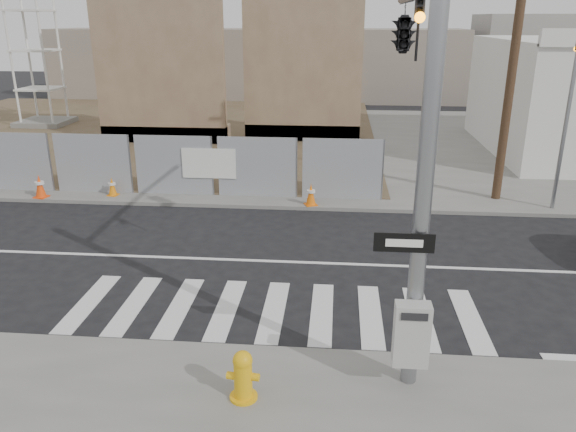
# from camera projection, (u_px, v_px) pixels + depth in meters

# --- Properties ---
(ground) EXTENTS (100.00, 100.00, 0.00)m
(ground) POSITION_uv_depth(u_px,v_px,m) (285.00, 262.00, 14.03)
(ground) COLOR black
(ground) RESTS_ON ground
(sidewalk_far) EXTENTS (50.00, 20.00, 0.12)m
(sidewalk_far) POSITION_uv_depth(u_px,v_px,m) (312.00, 142.00, 27.15)
(sidewalk_far) COLOR slate
(sidewalk_far) RESTS_ON ground
(signal_pole) EXTENTS (0.96, 5.87, 7.00)m
(signal_pole) POSITION_uv_depth(u_px,v_px,m) (409.00, 74.00, 10.30)
(signal_pole) COLOR gray
(signal_pole) RESTS_ON sidewalk_near
(far_signal_pole) EXTENTS (0.16, 0.20, 5.60)m
(far_signal_pole) POSITION_uv_depth(u_px,v_px,m) (570.00, 100.00, 16.50)
(far_signal_pole) COLOR gray
(far_signal_pole) RESTS_ON sidewalk_far
(chain_link_fence) EXTENTS (24.60, 0.04, 2.00)m
(chain_link_fence) POSITION_uv_depth(u_px,v_px,m) (8.00, 161.00, 19.19)
(chain_link_fence) COLOR gray
(chain_link_fence) RESTS_ON sidewalk_far
(concrete_wall_left) EXTENTS (6.00, 1.30, 8.00)m
(concrete_wall_left) POSITION_uv_depth(u_px,v_px,m) (160.00, 73.00, 25.77)
(concrete_wall_left) COLOR brown
(concrete_wall_left) RESTS_ON sidewalk_far
(concrete_wall_right) EXTENTS (5.50, 1.30, 8.00)m
(concrete_wall_right) POSITION_uv_depth(u_px,v_px,m) (303.00, 72.00, 26.16)
(concrete_wall_right) COLOR brown
(concrete_wall_right) RESTS_ON sidewalk_far
(utility_pole_right) EXTENTS (1.60, 0.28, 10.00)m
(utility_pole_right) POSITION_uv_depth(u_px,v_px,m) (516.00, 37.00, 16.90)
(utility_pole_right) COLOR #453020
(utility_pole_right) RESTS_ON sidewalk_far
(fire_hydrant) EXTENTS (0.52, 0.50, 0.84)m
(fire_hydrant) POSITION_uv_depth(u_px,v_px,m) (243.00, 375.00, 8.69)
(fire_hydrant) COLOR #EBAD0D
(fire_hydrant) RESTS_ON sidewalk_near
(traffic_cone_b) EXTENTS (0.47, 0.47, 0.77)m
(traffic_cone_b) POSITION_uv_depth(u_px,v_px,m) (40.00, 186.00, 18.55)
(traffic_cone_b) COLOR #FF480D
(traffic_cone_b) RESTS_ON sidewalk_far
(traffic_cone_c) EXTENTS (0.37, 0.37, 0.62)m
(traffic_cone_c) POSITION_uv_depth(u_px,v_px,m) (112.00, 187.00, 18.78)
(traffic_cone_c) COLOR orange
(traffic_cone_c) RESTS_ON sidewalk_far
(traffic_cone_d) EXTENTS (0.48, 0.48, 0.71)m
(traffic_cone_d) POSITION_uv_depth(u_px,v_px,m) (311.00, 195.00, 17.80)
(traffic_cone_d) COLOR orange
(traffic_cone_d) RESTS_ON sidewalk_far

